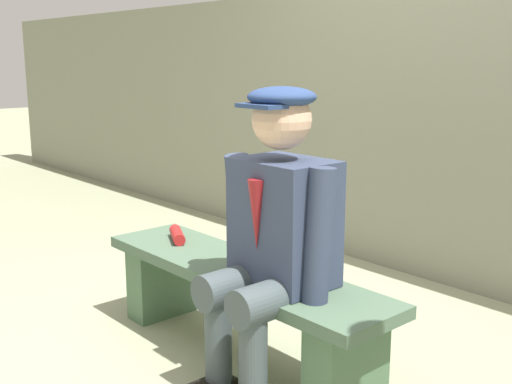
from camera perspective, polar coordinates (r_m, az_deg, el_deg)
ground_plane at (r=2.96m, az=-1.51°, el=-14.48°), size 30.00×30.00×0.00m
bench at (r=2.85m, az=-1.54°, el=-9.35°), size 1.58×0.39×0.43m
seated_man at (r=2.49m, az=1.62°, el=-3.45°), size 0.55×0.58×1.22m
rolled_magazine at (r=3.19m, az=-7.12°, el=-3.86°), size 0.21×0.15×0.06m
stadium_wall at (r=3.92m, az=16.96°, el=5.03°), size 12.00×0.24×1.76m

